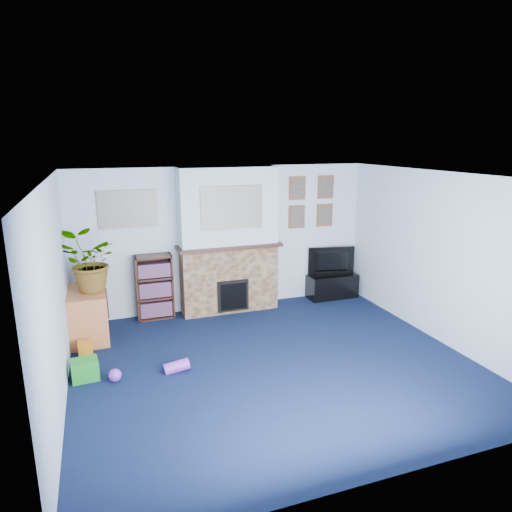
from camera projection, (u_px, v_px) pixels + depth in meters
name	position (u px, v px, depth m)	size (l,w,h in m)	color
floor	(274.00, 363.00, 5.91)	(5.00, 4.50, 0.01)	#0E1835
ceiling	(276.00, 176.00, 5.31)	(5.00, 4.50, 0.01)	white
wall_back	(225.00, 239.00, 7.67)	(5.00, 0.04, 2.40)	silver
wall_front	(382.00, 353.00, 3.56)	(5.00, 0.04, 2.40)	silver
wall_left	(55.00, 297.00, 4.80)	(0.04, 4.50, 2.40)	silver
wall_right	(440.00, 258.00, 6.42)	(0.04, 4.50, 2.40)	silver
chimney_breast	(229.00, 242.00, 7.48)	(1.72, 0.50, 2.40)	brown
collage_main	(232.00, 208.00, 7.14)	(1.00, 0.03, 0.68)	gray
collage_left	(128.00, 209.00, 7.01)	(0.90, 0.03, 0.58)	gray
portrait_tl	(297.00, 188.00, 7.87)	(0.30, 0.03, 0.40)	brown
portrait_tr	(326.00, 187.00, 8.05)	(0.30, 0.03, 0.40)	brown
portrait_bl	(297.00, 217.00, 7.99)	(0.30, 0.03, 0.40)	brown
portrait_br	(325.00, 215.00, 8.17)	(0.30, 0.03, 0.40)	brown
tv_stand	(332.00, 285.00, 8.34)	(0.90, 0.38, 0.43)	black
television	(333.00, 261.00, 8.24)	(0.86, 0.11, 0.50)	black
bookshelf	(155.00, 288.00, 7.31)	(0.58, 0.28, 1.05)	#331A12
sideboard	(89.00, 315.00, 6.61)	(0.52, 0.93, 0.72)	#BE6B3D
potted_plant	(87.00, 262.00, 6.38)	(0.77, 0.66, 0.85)	#26661E
mantel_clock	(224.00, 241.00, 7.40)	(0.10, 0.06, 0.13)	gold
mantel_candle	(251.00, 238.00, 7.55)	(0.05, 0.05, 0.17)	#B2BFC6
mantel_teddy	(194.00, 243.00, 7.25)	(0.12, 0.12, 0.12)	gray
mantel_can	(266.00, 238.00, 7.65)	(0.07, 0.07, 0.13)	orange
green_crate	(85.00, 368.00, 5.49)	(0.31, 0.25, 0.25)	#198C26
toy_ball	(115.00, 374.00, 5.45)	(0.16, 0.16, 0.16)	purple
toy_block	(85.00, 350.00, 6.05)	(0.18, 0.18, 0.22)	orange
toy_tube	(177.00, 367.00, 5.68)	(0.14, 0.14, 0.31)	purple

